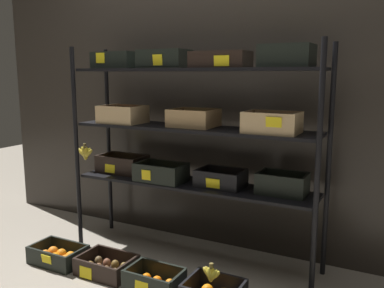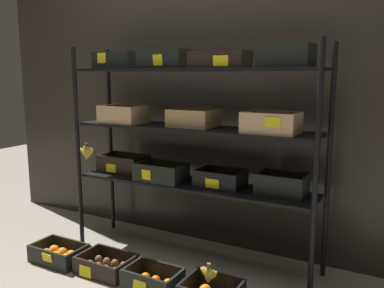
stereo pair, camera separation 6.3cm
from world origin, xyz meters
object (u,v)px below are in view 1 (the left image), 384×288
Objects in this scene: crate_ground_orange at (58,256)px; crate_ground_kiwi at (107,267)px; crate_ground_tangerine at (155,282)px; banana_bunch_loose at (211,274)px; display_rack at (190,126)px.

crate_ground_kiwi is (0.40, 0.03, -0.00)m from crate_ground_orange.
banana_bunch_loose reaches higher than crate_ground_tangerine.
display_rack is at bearing 92.22° from crate_ground_tangerine.
display_rack is at bearing 32.86° from crate_ground_orange.
banana_bunch_loose is (0.39, -0.48, -0.77)m from display_rack.
crate_ground_orange is 1.10× the size of crate_ground_tangerine.
crate_ground_kiwi is 0.39m from crate_ground_tangerine.
crate_ground_orange is 1.04× the size of crate_ground_kiwi.
crate_ground_orange is 1.17m from banana_bunch_loose.
crate_ground_orange is 2.87× the size of banana_bunch_loose.
crate_ground_tangerine is (0.79, 0.00, 0.00)m from crate_ground_orange.
crate_ground_tangerine is (0.39, -0.03, 0.00)m from crate_ground_kiwi.
display_rack is 1.03m from crate_ground_tangerine.
crate_ground_kiwi is 1.06× the size of crate_ground_tangerine.
crate_ground_orange is at bearing -175.25° from crate_ground_kiwi.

